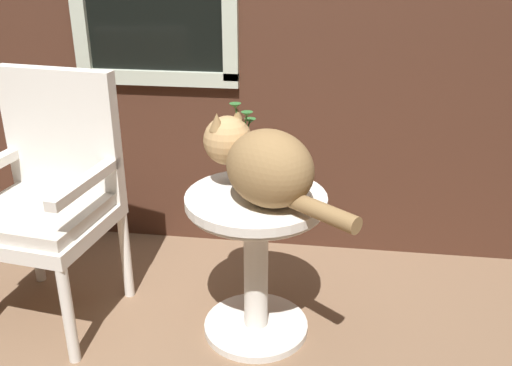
# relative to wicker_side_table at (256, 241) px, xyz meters

# --- Properties ---
(ground_plane) EXTENTS (6.00, 6.00, 0.00)m
(ground_plane) POSITION_rel_wicker_side_table_xyz_m (-0.19, -0.11, -0.41)
(ground_plane) COLOR #7F6047
(wicker_side_table) EXTENTS (0.53, 0.53, 0.61)m
(wicker_side_table) POSITION_rel_wicker_side_table_xyz_m (0.00, 0.00, 0.00)
(wicker_side_table) COLOR silver
(wicker_side_table) RESTS_ON ground_plane
(wicker_chair) EXTENTS (0.57, 0.56, 1.02)m
(wicker_chair) POSITION_rel_wicker_side_table_xyz_m (-0.85, 0.05, 0.14)
(wicker_chair) COLOR silver
(wicker_chair) RESTS_ON ground_plane
(cat) EXTENTS (0.58, 0.49, 0.30)m
(cat) POSITION_rel_wicker_side_table_xyz_m (0.03, -0.04, 0.34)
(cat) COLOR olive
(cat) RESTS_ON wicker_side_table
(pewter_vase_with_ivy) EXTENTS (0.12, 0.12, 0.32)m
(pewter_vase_with_ivy) POSITION_rel_wicker_side_table_xyz_m (-0.07, 0.11, 0.29)
(pewter_vase_with_ivy) COLOR #99999E
(pewter_vase_with_ivy) RESTS_ON wicker_side_table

